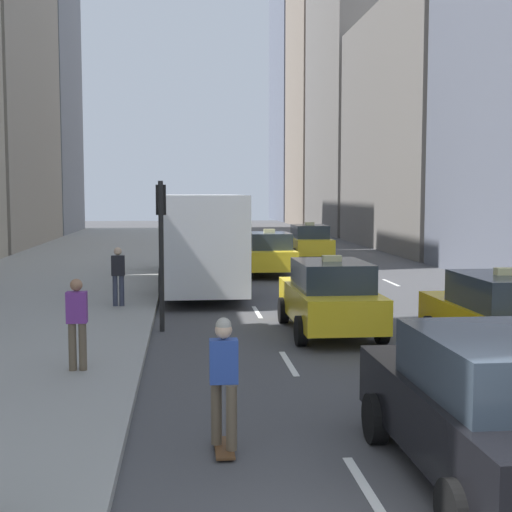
# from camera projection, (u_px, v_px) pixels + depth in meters

# --- Properties ---
(sidewalk_left) EXTENTS (8.00, 66.00, 0.15)m
(sidewalk_left) POSITION_uv_depth(u_px,v_px,m) (77.00, 265.00, 32.01)
(sidewalk_left) COLOR #9E9E99
(sidewalk_left) RESTS_ON ground
(lane_markings) EXTENTS (5.72, 56.00, 0.01)m
(lane_markings) POSITION_uv_depth(u_px,v_px,m) (303.00, 274.00, 29.02)
(lane_markings) COLOR white
(lane_markings) RESTS_ON ground
(building_row_right) EXTENTS (6.00, 88.74, 37.02)m
(building_row_right) POSITION_uv_depth(u_px,v_px,m) (380.00, 51.00, 51.37)
(building_row_right) COLOR gray
(building_row_right) RESTS_ON ground
(taxi_lead) EXTENTS (2.02, 4.40, 1.87)m
(taxi_lead) POSITION_uv_depth(u_px,v_px,m) (330.00, 296.00, 16.78)
(taxi_lead) COLOR yellow
(taxi_lead) RESTS_ON ground
(taxi_second) EXTENTS (2.02, 4.40, 1.87)m
(taxi_second) POSITION_uv_depth(u_px,v_px,m) (309.00, 242.00, 35.52)
(taxi_second) COLOR yellow
(taxi_second) RESTS_ON ground
(taxi_third) EXTENTS (2.02, 4.40, 1.87)m
(taxi_third) POSITION_uv_depth(u_px,v_px,m) (269.00, 253.00, 28.80)
(taxi_third) COLOR yellow
(taxi_third) RESTS_ON ground
(taxi_fourth) EXTENTS (2.02, 4.40, 1.87)m
(taxi_fourth) POSITION_uv_depth(u_px,v_px,m) (500.00, 317.00, 14.06)
(taxi_fourth) COLOR yellow
(taxi_fourth) RESTS_ON ground
(sedan_black_near) EXTENTS (2.02, 4.57, 1.77)m
(sedan_black_near) POSITION_uv_depth(u_px,v_px,m) (490.00, 408.00, 8.02)
(sedan_black_near) COLOR black
(sedan_black_near) RESTS_ON ground
(city_bus) EXTENTS (2.80, 11.61, 3.25)m
(city_bus) POSITION_uv_depth(u_px,v_px,m) (201.00, 236.00, 25.40)
(city_bus) COLOR silver
(city_bus) RESTS_ON ground
(skateboarder) EXTENTS (0.36, 0.80, 1.75)m
(skateboarder) POSITION_uv_depth(u_px,v_px,m) (224.00, 378.00, 9.06)
(skateboarder) COLOR brown
(skateboarder) RESTS_ON ground
(pedestrian_mid_block) EXTENTS (0.36, 0.22, 1.65)m
(pedestrian_mid_block) POSITION_uv_depth(u_px,v_px,m) (77.00, 320.00, 12.66)
(pedestrian_mid_block) COLOR brown
(pedestrian_mid_block) RESTS_ON sidewalk_left
(pedestrian_far_walking) EXTENTS (0.36, 0.22, 1.65)m
(pedestrian_far_walking) POSITION_uv_depth(u_px,v_px,m) (118.00, 273.00, 19.92)
(pedestrian_far_walking) COLOR #383D51
(pedestrian_far_walking) RESTS_ON sidewalk_left
(traffic_light_pole) EXTENTS (0.24, 0.42, 3.60)m
(traffic_light_pole) POSITION_uv_depth(u_px,v_px,m) (161.00, 231.00, 16.98)
(traffic_light_pole) COLOR black
(traffic_light_pole) RESTS_ON ground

